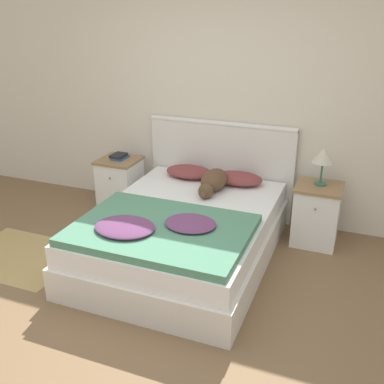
{
  "coord_description": "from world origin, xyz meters",
  "views": [
    {
      "loc": [
        1.45,
        -2.39,
        2.2
      ],
      "look_at": [
        0.04,
        1.21,
        0.58
      ],
      "focal_mm": 42.0,
      "sensor_mm": 36.0,
      "label": 1
    }
  ],
  "objects_px": {
    "pillow_left": "(189,172)",
    "nightstand_right": "(316,214)",
    "bed": "(184,235)",
    "book_stack": "(119,156)",
    "dog": "(213,181)",
    "table_lamp": "(323,156)",
    "pillow_right": "(238,178)",
    "nightstand_left": "(120,184)"
  },
  "relations": [
    {
      "from": "dog",
      "to": "table_lamp",
      "type": "xyz_separation_m",
      "value": [
        1.01,
        0.23,
        0.31
      ]
    },
    {
      "from": "nightstand_left",
      "to": "pillow_left",
      "type": "height_order",
      "value": "nightstand_left"
    },
    {
      "from": "pillow_right",
      "to": "nightstand_left",
      "type": "bearing_deg",
      "value": -177.22
    },
    {
      "from": "nightstand_left",
      "to": "dog",
      "type": "distance_m",
      "value": 1.23
    },
    {
      "from": "nightstand_left",
      "to": "table_lamp",
      "type": "bearing_deg",
      "value": 0.78
    },
    {
      "from": "nightstand_right",
      "to": "table_lamp",
      "type": "xyz_separation_m",
      "value": [
        0.0,
        0.03,
        0.58
      ]
    },
    {
      "from": "bed",
      "to": "book_stack",
      "type": "xyz_separation_m",
      "value": [
        -1.1,
        0.77,
        0.39
      ]
    },
    {
      "from": "bed",
      "to": "dog",
      "type": "bearing_deg",
      "value": 80.64
    },
    {
      "from": "nightstand_left",
      "to": "dog",
      "type": "height_order",
      "value": "dog"
    },
    {
      "from": "dog",
      "to": "table_lamp",
      "type": "relative_size",
      "value": 1.69
    },
    {
      "from": "nightstand_right",
      "to": "pillow_left",
      "type": "relative_size",
      "value": 1.2
    },
    {
      "from": "bed",
      "to": "pillow_right",
      "type": "bearing_deg",
      "value": 71.39
    },
    {
      "from": "pillow_right",
      "to": "book_stack",
      "type": "distance_m",
      "value": 1.38
    },
    {
      "from": "bed",
      "to": "book_stack",
      "type": "bearing_deg",
      "value": 144.93
    },
    {
      "from": "bed",
      "to": "book_stack",
      "type": "relative_size",
      "value": 10.33
    },
    {
      "from": "bed",
      "to": "table_lamp",
      "type": "height_order",
      "value": "table_lamp"
    },
    {
      "from": "dog",
      "to": "book_stack",
      "type": "height_order",
      "value": "dog"
    },
    {
      "from": "bed",
      "to": "pillow_right",
      "type": "height_order",
      "value": "pillow_right"
    },
    {
      "from": "nightstand_right",
      "to": "dog",
      "type": "relative_size",
      "value": 0.97
    },
    {
      "from": "nightstand_right",
      "to": "pillow_right",
      "type": "relative_size",
      "value": 1.2
    },
    {
      "from": "pillow_right",
      "to": "book_stack",
      "type": "height_order",
      "value": "book_stack"
    },
    {
      "from": "pillow_left",
      "to": "pillow_right",
      "type": "distance_m",
      "value": 0.55
    },
    {
      "from": "pillow_left",
      "to": "nightstand_right",
      "type": "bearing_deg",
      "value": -2.78
    },
    {
      "from": "nightstand_left",
      "to": "nightstand_right",
      "type": "relative_size",
      "value": 1.0
    },
    {
      "from": "dog",
      "to": "table_lamp",
      "type": "height_order",
      "value": "table_lamp"
    },
    {
      "from": "book_stack",
      "to": "table_lamp",
      "type": "distance_m",
      "value": 2.21
    },
    {
      "from": "nightstand_right",
      "to": "dog",
      "type": "bearing_deg",
      "value": -168.82
    },
    {
      "from": "bed",
      "to": "dog",
      "type": "height_order",
      "value": "dog"
    },
    {
      "from": "dog",
      "to": "table_lamp",
      "type": "bearing_deg",
      "value": 12.81
    },
    {
      "from": "pillow_left",
      "to": "nightstand_left",
      "type": "bearing_deg",
      "value": -175.36
    },
    {
      "from": "bed",
      "to": "dog",
      "type": "distance_m",
      "value": 0.65
    },
    {
      "from": "table_lamp",
      "to": "nightstand_left",
      "type": "bearing_deg",
      "value": -179.22
    },
    {
      "from": "nightstand_right",
      "to": "table_lamp",
      "type": "bearing_deg",
      "value": 90.0
    },
    {
      "from": "pillow_right",
      "to": "pillow_left",
      "type": "bearing_deg",
      "value": 180.0
    },
    {
      "from": "pillow_right",
      "to": "table_lamp",
      "type": "relative_size",
      "value": 1.37
    },
    {
      "from": "dog",
      "to": "book_stack",
      "type": "relative_size",
      "value": 3.11
    },
    {
      "from": "pillow_right",
      "to": "dog",
      "type": "distance_m",
      "value": 0.32
    },
    {
      "from": "nightstand_left",
      "to": "nightstand_right",
      "type": "xyz_separation_m",
      "value": [
        2.19,
        0.0,
        0.0
      ]
    },
    {
      "from": "nightstand_left",
      "to": "pillow_right",
      "type": "relative_size",
      "value": 1.2
    },
    {
      "from": "nightstand_left",
      "to": "pillow_right",
      "type": "distance_m",
      "value": 1.39
    },
    {
      "from": "pillow_left",
      "to": "dog",
      "type": "relative_size",
      "value": 0.81
    },
    {
      "from": "pillow_left",
      "to": "pillow_right",
      "type": "height_order",
      "value": "same"
    }
  ]
}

